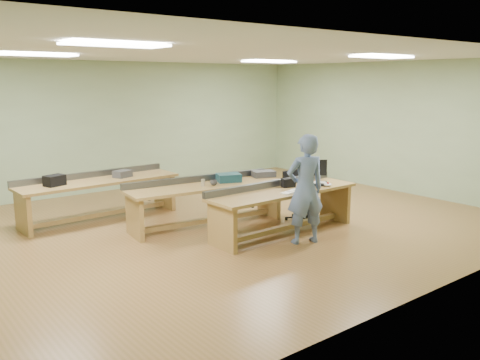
# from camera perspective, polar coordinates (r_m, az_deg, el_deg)

# --- Properties ---
(floor) EXTENTS (10.00, 10.00, 0.00)m
(floor) POSITION_cam_1_polar(r_m,az_deg,el_deg) (9.18, -2.48, -5.10)
(floor) COLOR brown
(floor) RESTS_ON ground
(ceiling) EXTENTS (10.00, 10.00, 0.00)m
(ceiling) POSITION_cam_1_polar(r_m,az_deg,el_deg) (8.82, -2.65, 13.96)
(ceiling) COLOR silver
(ceiling) RESTS_ON wall_back
(wall_back) EXTENTS (10.00, 0.04, 3.00)m
(wall_back) POSITION_cam_1_polar(r_m,az_deg,el_deg) (12.34, -13.47, 5.88)
(wall_back) COLOR #99B488
(wall_back) RESTS_ON floor
(wall_front) EXTENTS (10.00, 0.04, 3.00)m
(wall_front) POSITION_cam_1_polar(r_m,az_deg,el_deg) (6.11, 19.77, 0.46)
(wall_front) COLOR #99B488
(wall_front) RESTS_ON floor
(wall_right) EXTENTS (0.04, 8.00, 3.00)m
(wall_right) POSITION_cam_1_polar(r_m,az_deg,el_deg) (12.44, 16.63, 5.77)
(wall_right) COLOR #99B488
(wall_right) RESTS_ON floor
(fluor_panels) EXTENTS (6.20, 3.50, 0.03)m
(fluor_panels) POSITION_cam_1_polar(r_m,az_deg,el_deg) (8.82, -2.65, 13.77)
(fluor_panels) COLOR white
(fluor_panels) RESTS_ON ceiling
(workbench_front) EXTENTS (2.85, 0.82, 0.86)m
(workbench_front) POSITION_cam_1_polar(r_m,az_deg,el_deg) (8.61, 4.80, -2.38)
(workbench_front) COLOR #9E7542
(workbench_front) RESTS_ON floor
(workbench_mid) EXTENTS (2.95, 1.09, 0.86)m
(workbench_mid) POSITION_cam_1_polar(r_m,az_deg,el_deg) (9.05, -3.87, -1.69)
(workbench_mid) COLOR #9E7542
(workbench_mid) RESTS_ON floor
(workbench_back) EXTENTS (3.01, 0.90, 0.86)m
(workbench_back) POSITION_cam_1_polar(r_m,az_deg,el_deg) (9.82, -15.58, -1.06)
(workbench_back) COLOR #9E7542
(workbench_back) RESTS_ON floor
(person) EXTENTS (0.74, 0.59, 1.75)m
(person) POSITION_cam_1_polar(r_m,az_deg,el_deg) (8.06, 7.34, -1.04)
(person) COLOR #647AA3
(person) RESTS_ON floor
(laptop_base) EXTENTS (0.47, 0.45, 0.04)m
(laptop_base) POSITION_cam_1_polar(r_m,az_deg,el_deg) (9.06, 8.74, -0.41)
(laptop_base) COLOR black
(laptop_base) RESTS_ON workbench_front
(laptop_screen) EXTENTS (0.30, 0.23, 0.28)m
(laptop_screen) POSITION_cam_1_polar(r_m,az_deg,el_deg) (9.15, 8.62, 1.39)
(laptop_screen) COLOR black
(laptop_screen) RESTS_ON laptop_base
(keyboard) EXTENTS (0.46, 0.25, 0.03)m
(keyboard) POSITION_cam_1_polar(r_m,az_deg,el_deg) (8.38, 5.78, -1.33)
(keyboard) COLOR silver
(keyboard) RESTS_ON workbench_front
(trackball_mouse) EXTENTS (0.17, 0.18, 0.06)m
(trackball_mouse) POSITION_cam_1_polar(r_m,az_deg,el_deg) (8.95, 9.81, -0.51)
(trackball_mouse) COLOR white
(trackball_mouse) RESTS_ON workbench_front
(camera_bag) EXTENTS (0.26, 0.20, 0.15)m
(camera_bag) POSITION_cam_1_polar(r_m,az_deg,el_deg) (8.79, 5.44, -0.31)
(camera_bag) COLOR black
(camera_bag) RESTS_ON workbench_front
(task_chair) EXTENTS (0.51, 0.51, 0.92)m
(task_chair) POSITION_cam_1_polar(r_m,az_deg,el_deg) (9.52, 6.40, -2.47)
(task_chair) COLOR black
(task_chair) RESTS_ON floor
(parts_bin_teal) EXTENTS (0.50, 0.44, 0.15)m
(parts_bin_teal) POSITION_cam_1_polar(r_m,az_deg,el_deg) (9.23, -1.28, 0.27)
(parts_bin_teal) COLOR #163C48
(parts_bin_teal) RESTS_ON workbench_mid
(parts_bin_grey) EXTENTS (0.48, 0.38, 0.11)m
(parts_bin_grey) POSITION_cam_1_polar(r_m,az_deg,el_deg) (9.71, 2.66, 0.70)
(parts_bin_grey) COLOR #363638
(parts_bin_grey) RESTS_ON workbench_mid
(mug) EXTENTS (0.13, 0.13, 0.10)m
(mug) POSITION_cam_1_polar(r_m,az_deg,el_deg) (8.92, -2.97, -0.29)
(mug) COLOR #363638
(mug) RESTS_ON workbench_mid
(drinks_can) EXTENTS (0.09, 0.09, 0.12)m
(drinks_can) POSITION_cam_1_polar(r_m,az_deg,el_deg) (8.84, -4.17, -0.31)
(drinks_can) COLOR silver
(drinks_can) RESTS_ON workbench_mid
(storage_box_back) EXTENTS (0.38, 0.32, 0.19)m
(storage_box_back) POSITION_cam_1_polar(r_m,az_deg,el_deg) (9.44, -20.11, -0.05)
(storage_box_back) COLOR black
(storage_box_back) RESTS_ON workbench_back
(tray_back) EXTENTS (0.38, 0.32, 0.13)m
(tray_back) POSITION_cam_1_polar(r_m,az_deg,el_deg) (9.92, -13.06, 0.68)
(tray_back) COLOR #363638
(tray_back) RESTS_ON workbench_back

